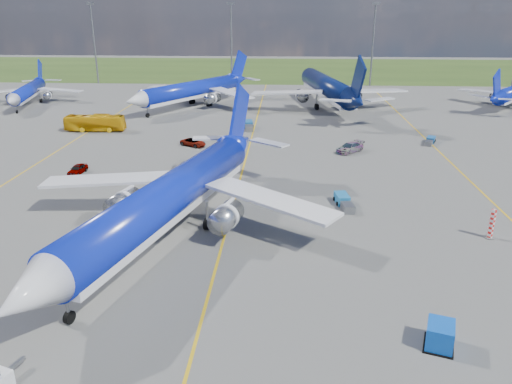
# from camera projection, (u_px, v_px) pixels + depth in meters

# --- Properties ---
(ground) EXTENTS (400.00, 400.00, 0.00)m
(ground) POSITION_uv_depth(u_px,v_px,m) (215.00, 271.00, 42.83)
(ground) COLOR #52524F
(ground) RESTS_ON ground
(grass_strip) EXTENTS (400.00, 80.00, 0.01)m
(grass_strip) POSITION_uv_depth(u_px,v_px,m) (270.00, 69.00, 183.24)
(grass_strip) COLOR #2D4719
(grass_strip) RESTS_ON ground
(taxiway_lines) EXTENTS (60.25, 160.00, 0.02)m
(taxiway_lines) POSITION_uv_depth(u_px,v_px,m) (244.00, 171.00, 68.75)
(taxiway_lines) COLOR gold
(taxiway_lines) RESTS_ON ground
(floodlight_masts) EXTENTS (202.20, 0.50, 22.70)m
(floodlight_masts) POSITION_uv_depth(u_px,v_px,m) (302.00, 40.00, 140.88)
(floodlight_masts) COLOR slate
(floodlight_masts) RESTS_ON ground
(warning_post) EXTENTS (0.50, 0.50, 3.00)m
(warning_post) POSITION_uv_depth(u_px,v_px,m) (492.00, 224.00, 48.37)
(warning_post) COLOR red
(warning_post) RESTS_ON ground
(bg_jet_nw) EXTENTS (32.25, 38.11, 8.69)m
(bg_jet_nw) POSITION_uv_depth(u_px,v_px,m) (30.00, 104.00, 116.50)
(bg_jet_nw) COLOR #0C1EAA
(bg_jet_nw) RESTS_ON ground
(bg_jet_nnw) EXTENTS (48.98, 52.41, 10.99)m
(bg_jet_nnw) POSITION_uv_depth(u_px,v_px,m) (193.00, 107.00, 113.21)
(bg_jet_nnw) COLOR #0C1EAA
(bg_jet_nnw) RESTS_ON ground
(bg_jet_n) EXTENTS (45.67, 55.03, 12.84)m
(bg_jet_n) POSITION_uv_depth(u_px,v_px,m) (326.00, 107.00, 113.62)
(bg_jet_n) COLOR #071341
(bg_jet_n) RESTS_ON ground
(main_airliner) EXTENTS (45.51, 53.08, 11.92)m
(main_airliner) POSITION_uv_depth(u_px,v_px,m) (170.00, 237.00, 49.18)
(main_airliner) COLOR #0C1EAA
(main_airliner) RESTS_ON ground
(uld_container) EXTENTS (2.29, 2.56, 1.71)m
(uld_container) POSITION_uv_depth(u_px,v_px,m) (440.00, 335.00, 32.99)
(uld_container) COLOR blue
(uld_container) RESTS_ON ground
(apron_bus) EXTENTS (10.91, 2.95, 3.01)m
(apron_bus) POSITION_uv_depth(u_px,v_px,m) (95.00, 123.00, 90.71)
(apron_bus) COLOR #E3A90D
(apron_bus) RESTS_ON ground
(service_car_a) EXTENTS (1.92, 3.89, 1.27)m
(service_car_a) POSITION_uv_depth(u_px,v_px,m) (78.00, 169.00, 67.57)
(service_car_a) COLOR #999999
(service_car_a) RESTS_ON ground
(service_car_b) EXTENTS (4.81, 3.98, 1.22)m
(service_car_b) POSITION_uv_depth(u_px,v_px,m) (193.00, 142.00, 81.06)
(service_car_b) COLOR #999999
(service_car_b) RESTS_ON ground
(service_car_c) EXTENTS (5.15, 5.19, 1.51)m
(service_car_c) POSITION_uv_depth(u_px,v_px,m) (350.00, 147.00, 77.62)
(service_car_c) COLOR #999999
(service_car_c) RESTS_ON ground
(baggage_tug_w) EXTENTS (1.95, 4.93, 1.08)m
(baggage_tug_w) POSITION_uv_depth(u_px,v_px,m) (344.00, 202.00, 56.64)
(baggage_tug_w) COLOR #1B6BA7
(baggage_tug_w) RESTS_ON ground
(baggage_tug_c) EXTENTS (2.26, 5.73, 1.25)m
(baggage_tug_c) POSITION_uv_depth(u_px,v_px,m) (248.00, 125.00, 92.90)
(baggage_tug_c) COLOR #185591
(baggage_tug_c) RESTS_ON ground
(baggage_tug_e) EXTENTS (2.69, 4.40, 0.96)m
(baggage_tug_e) POSITION_uv_depth(u_px,v_px,m) (430.00, 141.00, 82.65)
(baggage_tug_e) COLOR #19559B
(baggage_tug_e) RESTS_ON ground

